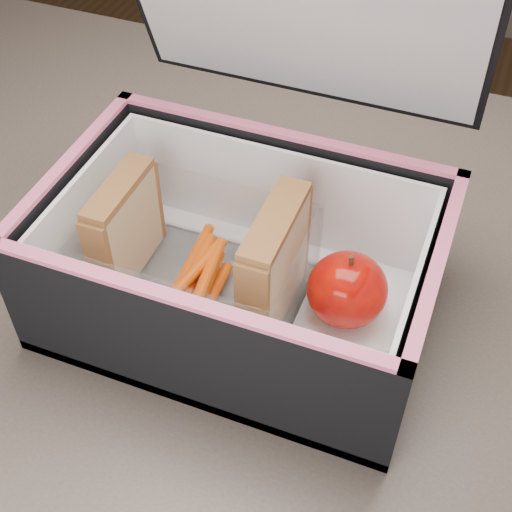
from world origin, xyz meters
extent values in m
cube|color=brown|center=(0.00, 0.00, 0.73)|extent=(1.20, 0.80, 0.03)
cube|color=#382D26|center=(-0.55, 0.35, 0.36)|extent=(0.05, 0.05, 0.72)
cube|color=black|center=(-0.02, 0.11, 0.97)|extent=(0.31, 0.08, 0.19)
cube|color=tan|center=(-0.13, -0.04, 0.81)|extent=(0.01, 0.09, 0.09)
cube|color=#C9575D|center=(-0.13, -0.04, 0.81)|extent=(0.01, 0.08, 0.08)
cube|color=tan|center=(-0.12, -0.04, 0.81)|extent=(0.01, 0.09, 0.09)
cube|color=brown|center=(-0.13, -0.04, 0.86)|extent=(0.02, 0.09, 0.01)
cube|color=tan|center=(0.00, -0.04, 0.82)|extent=(0.01, 0.10, 0.10)
cube|color=#C9575D|center=(0.01, -0.04, 0.81)|extent=(0.01, 0.09, 0.09)
cube|color=tan|center=(0.02, -0.04, 0.82)|extent=(0.01, 0.10, 0.10)
cube|color=brown|center=(0.01, -0.04, 0.87)|extent=(0.03, 0.10, 0.01)
cylinder|color=#D64A12|center=(-0.07, -0.01, 0.77)|extent=(0.02, 0.08, 0.01)
cylinder|color=#D64A12|center=(-0.06, -0.03, 0.79)|extent=(0.02, 0.08, 0.01)
cylinder|color=#D64A12|center=(-0.04, -0.05, 0.80)|extent=(0.02, 0.08, 0.01)
cylinder|color=#D64A12|center=(-0.04, -0.05, 0.77)|extent=(0.01, 0.08, 0.01)
cylinder|color=#D64A12|center=(-0.04, -0.05, 0.79)|extent=(0.02, 0.08, 0.01)
cylinder|color=#D64A12|center=(-0.06, -0.04, 0.80)|extent=(0.03, 0.08, 0.01)
cylinder|color=#D64A12|center=(-0.07, -0.04, 0.77)|extent=(0.01, 0.08, 0.01)
cube|color=white|center=(0.08, -0.02, 0.77)|extent=(0.09, 0.09, 0.01)
ellipsoid|color=#860007|center=(0.07, -0.02, 0.80)|extent=(0.08, 0.08, 0.06)
cylinder|color=#452818|center=(0.07, -0.02, 0.84)|extent=(0.01, 0.01, 0.01)
camera|label=1|loc=(0.14, -0.41, 1.25)|focal=50.00mm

